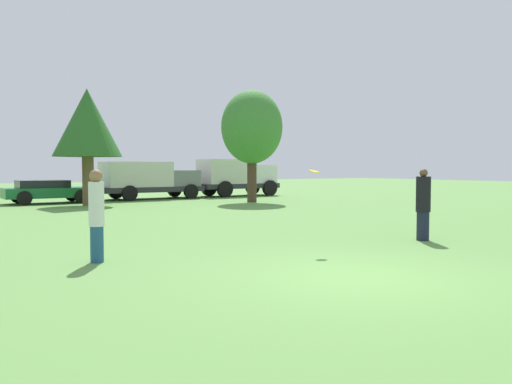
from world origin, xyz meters
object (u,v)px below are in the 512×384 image
(person_catcher, at_px, (423,205))
(tree_1, at_px, (87,124))
(person_thrower, at_px, (97,214))
(delivery_truck_grey, at_px, (148,179))
(frisbee, at_px, (314,171))
(tree_2, at_px, (252,128))
(delivery_truck_white, at_px, (236,176))
(parked_car_green, at_px, (48,191))

(person_catcher, xyz_separation_m, tree_1, (-3.59, 16.65, 2.99))
(person_thrower, height_order, delivery_truck_grey, delivery_truck_grey)
(frisbee, relative_size, tree_2, 0.04)
(frisbee, xyz_separation_m, delivery_truck_white, (9.79, 19.65, -0.43))
(frisbee, relative_size, delivery_truck_grey, 0.04)
(tree_1, relative_size, tree_2, 0.95)
(tree_2, bearing_deg, person_thrower, -132.24)
(person_catcher, bearing_deg, parked_car_green, -65.32)
(tree_1, xyz_separation_m, tree_2, (7.86, -2.17, -0.01))
(person_thrower, distance_m, frisbee, 4.63)
(person_thrower, xyz_separation_m, delivery_truck_grey, (8.29, 18.55, 0.25))
(frisbee, bearing_deg, tree_2, 62.21)
(delivery_truck_grey, distance_m, delivery_truck_white, 5.94)
(person_catcher, relative_size, parked_car_green, 0.41)
(tree_2, relative_size, delivery_truck_white, 1.09)
(person_thrower, xyz_separation_m, person_catcher, (7.61, -1.40, -0.03))
(person_catcher, distance_m, frisbee, 3.30)
(frisbee, relative_size, tree_1, 0.04)
(person_catcher, xyz_separation_m, delivery_truck_white, (6.62, 20.02, 0.40))
(frisbee, bearing_deg, parked_car_green, 95.22)
(frisbee, xyz_separation_m, delivery_truck_grey, (3.85, 19.58, -0.54))
(person_thrower, height_order, delivery_truck_white, delivery_truck_white)
(person_catcher, distance_m, delivery_truck_grey, 19.96)
(delivery_truck_grey, bearing_deg, tree_2, -57.25)
(person_catcher, height_order, delivery_truck_grey, delivery_truck_grey)
(person_thrower, height_order, tree_2, tree_2)
(frisbee, height_order, tree_1, tree_1)
(frisbee, bearing_deg, delivery_truck_white, 63.52)
(delivery_truck_grey, xyz_separation_m, delivery_truck_white, (5.94, 0.07, 0.12))
(person_thrower, bearing_deg, parked_car_green, 91.75)
(tree_1, height_order, tree_2, tree_2)
(tree_2, xyz_separation_m, delivery_truck_grey, (-3.59, 5.47, -2.70))
(person_thrower, relative_size, tree_2, 0.30)
(tree_2, height_order, parked_car_green, tree_2)
(person_catcher, bearing_deg, delivery_truck_white, -97.89)
(delivery_truck_grey, bearing_deg, person_thrower, -114.60)
(frisbee, distance_m, tree_1, 16.43)
(tree_2, bearing_deg, delivery_truck_grey, 123.27)
(person_catcher, height_order, tree_1, tree_1)
(delivery_truck_grey, bearing_deg, tree_1, -142.81)
(person_thrower, relative_size, tree_1, 0.32)
(frisbee, relative_size, parked_car_green, 0.05)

